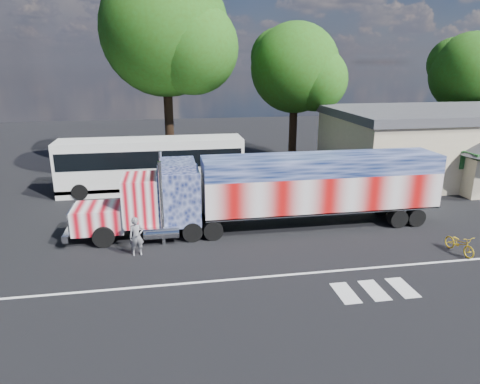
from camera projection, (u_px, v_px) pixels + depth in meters
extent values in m
plane|color=black|center=(251.00, 247.00, 20.62)|extent=(100.00, 100.00, 0.00)
cube|color=silver|center=(265.00, 277.00, 17.79)|extent=(30.00, 0.15, 0.01)
cube|color=silver|center=(345.00, 293.00, 16.54)|extent=(0.70, 1.60, 0.01)
cube|color=silver|center=(374.00, 290.00, 16.74)|extent=(0.70, 1.60, 0.01)
cube|color=silver|center=(403.00, 288.00, 16.94)|extent=(0.70, 1.60, 0.01)
cube|color=black|center=(161.00, 223.00, 21.94)|extent=(8.51, 0.95, 0.28)
cube|color=#D77A82|center=(99.00, 218.00, 21.31)|extent=(2.46, 2.08, 1.23)
cube|color=silver|center=(73.00, 219.00, 21.10)|extent=(0.11, 1.80, 1.10)
cube|color=silver|center=(70.00, 231.00, 21.25)|extent=(0.28, 2.36, 0.34)
cube|color=#D77A82|center=(141.00, 199.00, 21.40)|extent=(1.70, 2.36, 2.36)
cube|color=black|center=(124.00, 192.00, 21.15)|extent=(0.06, 1.99, 0.85)
cube|color=#4C5585|center=(179.00, 196.00, 21.68)|extent=(2.08, 2.36, 2.74)
cube|color=#4C5585|center=(178.00, 166.00, 21.23)|extent=(1.70, 2.27, 0.47)
cylinder|color=silver|center=(162.00, 189.00, 22.72)|extent=(0.19, 0.19, 4.16)
cylinder|color=silver|center=(162.00, 204.00, 20.37)|extent=(0.19, 0.19, 4.16)
cylinder|color=silver|center=(162.00, 216.00, 23.11)|extent=(1.70, 0.62, 0.62)
cylinder|color=silver|center=(161.00, 233.00, 20.79)|extent=(1.70, 0.62, 0.62)
cylinder|color=black|center=(104.00, 237.00, 20.55)|extent=(1.04, 0.33, 1.04)
cylinder|color=black|center=(109.00, 221.00, 22.51)|extent=(1.04, 0.33, 1.04)
cylinder|color=black|center=(192.00, 231.00, 21.30)|extent=(0.98, 0.52, 0.98)
cylinder|color=black|center=(190.00, 218.00, 23.17)|extent=(0.98, 0.52, 0.98)
cylinder|color=black|center=(213.00, 230.00, 21.47)|extent=(0.98, 0.52, 0.98)
cylinder|color=black|center=(209.00, 216.00, 23.34)|extent=(0.98, 0.52, 0.98)
cube|color=black|center=(320.00, 209.00, 23.26)|extent=(12.29, 1.04, 0.28)
cube|color=#D77474|center=(321.00, 190.00, 22.94)|extent=(12.67, 2.46, 1.89)
cube|color=#435288|center=(322.00, 164.00, 22.53)|extent=(12.67, 2.46, 0.95)
cube|color=silver|center=(320.00, 207.00, 23.22)|extent=(12.67, 2.46, 0.11)
cube|color=silver|center=(430.00, 176.00, 23.84)|extent=(0.04, 2.36, 2.74)
cylinder|color=black|center=(397.00, 218.00, 23.10)|extent=(0.98, 0.52, 0.98)
cylinder|color=black|center=(380.00, 206.00, 24.97)|extent=(0.98, 0.52, 0.98)
cylinder|color=black|center=(415.00, 217.00, 23.27)|extent=(0.98, 0.52, 0.98)
cylinder|color=black|center=(396.00, 205.00, 25.14)|extent=(0.98, 0.52, 0.98)
cube|color=white|center=(152.00, 165.00, 29.28)|extent=(12.38, 2.68, 3.61)
cube|color=black|center=(151.00, 155.00, 29.09)|extent=(11.97, 2.74, 1.14)
cube|color=black|center=(153.00, 184.00, 29.67)|extent=(12.38, 2.68, 0.26)
cube|color=black|center=(57.00, 166.00, 28.23)|extent=(0.06, 2.37, 1.44)
cylinder|color=black|center=(80.00, 192.00, 27.69)|extent=(1.03, 0.31, 1.03)
cylinder|color=black|center=(87.00, 181.00, 30.12)|extent=(1.03, 0.31, 1.03)
cylinder|color=black|center=(199.00, 186.00, 28.95)|extent=(1.03, 0.31, 1.03)
cylinder|color=black|center=(196.00, 177.00, 31.38)|extent=(1.03, 0.31, 1.03)
cylinder|color=black|center=(213.00, 186.00, 29.10)|extent=(1.03, 0.31, 1.03)
cylinder|color=black|center=(209.00, 176.00, 31.53)|extent=(1.03, 0.31, 1.03)
cube|color=beige|center=(473.00, 145.00, 33.57)|extent=(22.00, 10.00, 4.60)
cube|color=#46464B|center=(479.00, 112.00, 32.82)|extent=(22.40, 10.40, 0.60)
cube|color=#1E5926|center=(416.00, 162.00, 27.49)|extent=(1.60, 0.08, 1.20)
cube|color=#1E5926|center=(471.00, 160.00, 28.14)|extent=(1.60, 0.08, 1.20)
imported|color=slate|center=(136.00, 236.00, 19.59)|extent=(0.73, 0.54, 1.82)
imported|color=gold|center=(460.00, 244.00, 19.89)|extent=(0.84, 1.84, 0.93)
cylinder|color=black|center=(293.00, 124.00, 38.22)|extent=(0.70, 0.70, 6.47)
sphere|color=#265E16|center=(295.00, 68.00, 36.80)|extent=(7.66, 7.66, 7.66)
sphere|color=#265E16|center=(316.00, 79.00, 36.24)|extent=(5.36, 5.36, 5.36)
sphere|color=#265E16|center=(279.00, 57.00, 37.43)|extent=(4.98, 4.98, 4.98)
cylinder|color=black|center=(463.00, 120.00, 42.33)|extent=(0.70, 0.70, 6.07)
sphere|color=#265E16|center=(471.00, 73.00, 41.01)|extent=(7.62, 7.62, 7.62)
sphere|color=#265E16|center=(454.00, 63.00, 41.65)|extent=(4.95, 4.95, 4.95)
cylinder|color=black|center=(169.00, 118.00, 33.92)|extent=(0.70, 0.70, 8.64)
sphere|color=#265E16|center=(165.00, 31.00, 32.04)|extent=(9.69, 9.69, 9.69)
sphere|color=#265E16|center=(192.00, 48.00, 31.34)|extent=(6.79, 6.79, 6.79)
sphere|color=#265E16|center=(145.00, 15.00, 32.81)|extent=(6.30, 6.30, 6.30)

